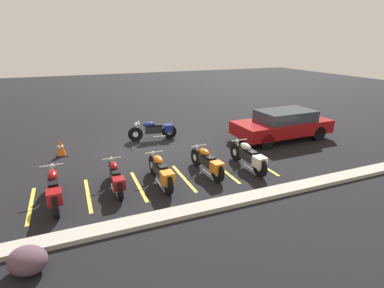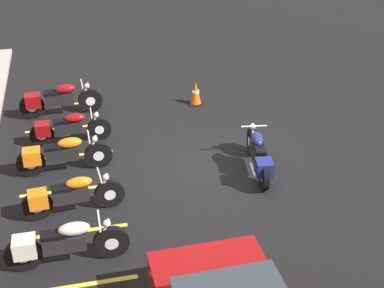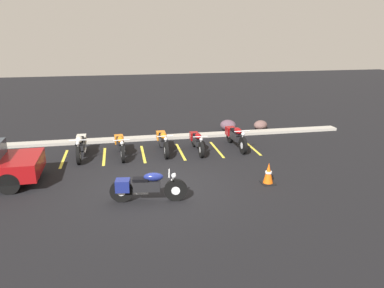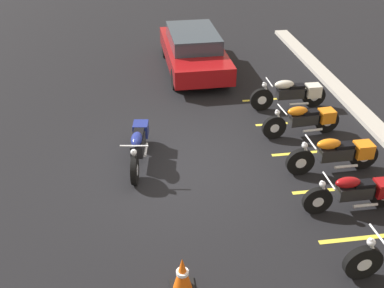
{
  "view_description": "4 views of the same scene",
  "coord_description": "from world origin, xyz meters",
  "px_view_note": "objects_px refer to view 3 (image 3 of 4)",
  "views": [
    {
      "loc": [
        2.86,
        11.41,
        4.15
      ],
      "look_at": [
        -1.04,
        1.97,
        0.62
      ],
      "focal_mm": 28.0,
      "sensor_mm": 36.0,
      "label": 1
    },
    {
      "loc": [
        -10.01,
        2.87,
        6.52
      ],
      "look_at": [
        0.17,
        0.51,
        0.57
      ],
      "focal_mm": 50.0,
      "sensor_mm": 36.0,
      "label": 2
    },
    {
      "loc": [
        -0.99,
        -10.4,
        4.56
      ],
      "look_at": [
        1.2,
        0.75,
        1.08
      ],
      "focal_mm": 35.0,
      "sensor_mm": 36.0,
      "label": 3
    },
    {
      "loc": [
        8.28,
        -0.89,
        5.79
      ],
      "look_at": [
        -0.34,
        0.35,
        0.4
      ],
      "focal_mm": 42.0,
      "sensor_mm": 36.0,
      "label": 4
    }
  ],
  "objects_px": {
    "parked_bike_0": "(80,145)",
    "motorcycle_navy_featured": "(145,186)",
    "parked_bike_1": "(120,144)",
    "landscape_rock_0": "(228,125)",
    "traffic_cone": "(268,174)",
    "parked_bike_3": "(197,141)",
    "landscape_rock_1": "(260,125)",
    "parked_bike_2": "(163,141)",
    "parked_bike_4": "(235,136)"
  },
  "relations": [
    {
      "from": "parked_bike_2",
      "to": "landscape_rock_1",
      "type": "distance_m",
      "value": 5.51
    },
    {
      "from": "motorcycle_navy_featured",
      "to": "parked_bike_0",
      "type": "distance_m",
      "value": 4.8
    },
    {
      "from": "parked_bike_0",
      "to": "landscape_rock_0",
      "type": "relative_size",
      "value": 2.88
    },
    {
      "from": "parked_bike_3",
      "to": "landscape_rock_1",
      "type": "xyz_separation_m",
      "value": [
        3.63,
        2.6,
        -0.19
      ]
    },
    {
      "from": "parked_bike_0",
      "to": "parked_bike_2",
      "type": "xyz_separation_m",
      "value": [
        3.09,
        -0.02,
        -0.01
      ]
    },
    {
      "from": "motorcycle_navy_featured",
      "to": "traffic_cone",
      "type": "bearing_deg",
      "value": 15.97
    },
    {
      "from": "motorcycle_navy_featured",
      "to": "parked_bike_2",
      "type": "height_order",
      "value": "motorcycle_navy_featured"
    },
    {
      "from": "parked_bike_3",
      "to": "traffic_cone",
      "type": "height_order",
      "value": "parked_bike_3"
    },
    {
      "from": "parked_bike_4",
      "to": "traffic_cone",
      "type": "xyz_separation_m",
      "value": [
        -0.14,
        -3.81,
        -0.14
      ]
    },
    {
      "from": "parked_bike_2",
      "to": "parked_bike_3",
      "type": "height_order",
      "value": "parked_bike_2"
    },
    {
      "from": "motorcycle_navy_featured",
      "to": "parked_bike_4",
      "type": "distance_m",
      "value": 5.88
    },
    {
      "from": "landscape_rock_1",
      "to": "parked_bike_2",
      "type": "bearing_deg",
      "value": -153.85
    },
    {
      "from": "landscape_rock_0",
      "to": "parked_bike_4",
      "type": "bearing_deg",
      "value": -99.88
    },
    {
      "from": "parked_bike_1",
      "to": "landscape_rock_1",
      "type": "height_order",
      "value": "parked_bike_1"
    },
    {
      "from": "parked_bike_3",
      "to": "landscape_rock_0",
      "type": "xyz_separation_m",
      "value": [
        2.07,
        2.73,
        -0.15
      ]
    },
    {
      "from": "motorcycle_navy_featured",
      "to": "landscape_rock_1",
      "type": "bearing_deg",
      "value": 56.65
    },
    {
      "from": "parked_bike_0",
      "to": "parked_bike_1",
      "type": "xyz_separation_m",
      "value": [
        1.47,
        -0.16,
        -0.02
      ]
    },
    {
      "from": "parked_bike_3",
      "to": "landscape_rock_0",
      "type": "relative_size",
      "value": 2.64
    },
    {
      "from": "landscape_rock_0",
      "to": "parked_bike_0",
      "type": "bearing_deg",
      "value": -158.66
    },
    {
      "from": "parked_bike_2",
      "to": "parked_bike_3",
      "type": "bearing_deg",
      "value": 81.31
    },
    {
      "from": "parked_bike_0",
      "to": "landscape_rock_1",
      "type": "bearing_deg",
      "value": 106.6
    },
    {
      "from": "parked_bike_3",
      "to": "parked_bike_2",
      "type": "bearing_deg",
      "value": -97.78
    },
    {
      "from": "parked_bike_1",
      "to": "landscape_rock_0",
      "type": "relative_size",
      "value": 2.73
    },
    {
      "from": "parked_bike_3",
      "to": "landscape_rock_1",
      "type": "relative_size",
      "value": 2.89
    },
    {
      "from": "landscape_rock_0",
      "to": "traffic_cone",
      "type": "relative_size",
      "value": 1.11
    },
    {
      "from": "motorcycle_navy_featured",
      "to": "parked_bike_1",
      "type": "relative_size",
      "value": 1.04
    },
    {
      "from": "motorcycle_navy_featured",
      "to": "parked_bike_1",
      "type": "xyz_separation_m",
      "value": [
        -0.6,
        4.17,
        -0.02
      ]
    },
    {
      "from": "parked_bike_1",
      "to": "landscape_rock_0",
      "type": "xyz_separation_m",
      "value": [
        5.01,
        2.69,
        -0.17
      ]
    },
    {
      "from": "landscape_rock_1",
      "to": "parked_bike_4",
      "type": "bearing_deg",
      "value": -129.86
    },
    {
      "from": "parked_bike_2",
      "to": "parked_bike_0",
      "type": "bearing_deg",
      "value": -91.49
    },
    {
      "from": "parked_bike_0",
      "to": "parked_bike_2",
      "type": "height_order",
      "value": "parked_bike_0"
    },
    {
      "from": "motorcycle_navy_featured",
      "to": "parked_bike_4",
      "type": "relative_size",
      "value": 0.96
    },
    {
      "from": "parked_bike_0",
      "to": "motorcycle_navy_featured",
      "type": "bearing_deg",
      "value": 25.45
    },
    {
      "from": "parked_bike_1",
      "to": "parked_bike_4",
      "type": "xyz_separation_m",
      "value": [
        4.57,
        0.16,
        0.03
      ]
    },
    {
      "from": "parked_bike_3",
      "to": "parked_bike_4",
      "type": "relative_size",
      "value": 0.89
    },
    {
      "from": "traffic_cone",
      "to": "parked_bike_4",
      "type": "bearing_deg",
      "value": 87.94
    },
    {
      "from": "landscape_rock_0",
      "to": "traffic_cone",
      "type": "xyz_separation_m",
      "value": [
        -0.58,
        -6.34,
        0.06
      ]
    },
    {
      "from": "parked_bike_4",
      "to": "parked_bike_3",
      "type": "bearing_deg",
      "value": -85.04
    },
    {
      "from": "parked_bike_1",
      "to": "parked_bike_3",
      "type": "relative_size",
      "value": 1.04
    },
    {
      "from": "parked_bike_1",
      "to": "parked_bike_2",
      "type": "bearing_deg",
      "value": 90.2
    },
    {
      "from": "parked_bike_2",
      "to": "parked_bike_4",
      "type": "distance_m",
      "value": 2.94
    },
    {
      "from": "parked_bike_1",
      "to": "traffic_cone",
      "type": "height_order",
      "value": "parked_bike_1"
    },
    {
      "from": "parked_bike_3",
      "to": "landscape_rock_1",
      "type": "distance_m",
      "value": 4.47
    },
    {
      "from": "landscape_rock_1",
      "to": "traffic_cone",
      "type": "xyz_separation_m",
      "value": [
        -2.14,
        -6.21,
        0.09
      ]
    },
    {
      "from": "parked_bike_4",
      "to": "parked_bike_0",
      "type": "bearing_deg",
      "value": -92.14
    },
    {
      "from": "landscape_rock_1",
      "to": "parked_bike_0",
      "type": "bearing_deg",
      "value": -163.35
    },
    {
      "from": "parked_bike_0",
      "to": "traffic_cone",
      "type": "height_order",
      "value": "parked_bike_0"
    },
    {
      "from": "motorcycle_navy_featured",
      "to": "landscape_rock_0",
      "type": "distance_m",
      "value": 8.16
    },
    {
      "from": "motorcycle_navy_featured",
      "to": "parked_bike_2",
      "type": "relative_size",
      "value": 1.0
    },
    {
      "from": "motorcycle_navy_featured",
      "to": "parked_bike_3",
      "type": "distance_m",
      "value": 4.75
    }
  ]
}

